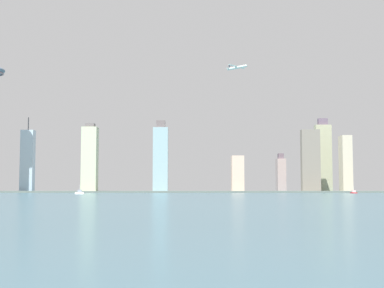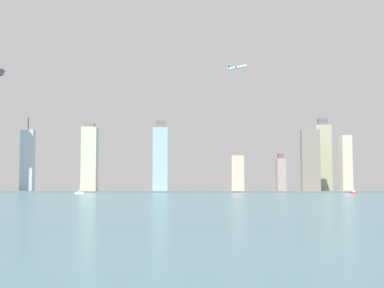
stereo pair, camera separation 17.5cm
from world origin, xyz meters
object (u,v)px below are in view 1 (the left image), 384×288
skyscraper_4 (89,159)px  boat_0 (353,192)px  boat_2 (79,192)px  skyscraper_3 (237,174)px  skyscraper_0 (345,164)px  skyscraper_1 (280,174)px  skyscraper_5 (310,161)px  skyscraper_7 (160,159)px  skyscraper_6 (27,161)px  skyscraper_2 (322,157)px  airplane (237,67)px

skyscraper_4 → boat_0: skyscraper_4 is taller
boat_0 → boat_2: boat_2 is taller
skyscraper_3 → skyscraper_0: bearing=2.3°
skyscraper_3 → boat_2: bearing=-133.4°
skyscraper_1 → skyscraper_5: skyscraper_5 is taller
skyscraper_0 → boat_2: (-366.41, -216.98, -41.98)m
skyscraper_7 → boat_0: size_ratio=6.43×
skyscraper_5 → skyscraper_0: bearing=13.4°
skyscraper_3 → skyscraper_5: size_ratio=0.58×
skyscraper_5 → boat_0: (33.45, -106.49, -46.43)m
skyscraper_5 → skyscraper_6: bearing=172.0°
skyscraper_5 → boat_2: 372.81m
skyscraper_1 → skyscraper_4: (-297.21, -94.04, 20.33)m
skyscraper_2 → skyscraper_3: bearing=-159.7°
skyscraper_2 → skyscraper_3: (-144.43, -53.46, -28.95)m
skyscraper_6 → skyscraper_7: bearing=-13.0°
skyscraper_7 → airplane: (110.44, -106.25, 119.49)m
boat_2 → skyscraper_4: bearing=-85.2°
skyscraper_4 → boat_2: (22.15, -179.43, -47.57)m
skyscraper_2 → skyscraper_4: skyscraper_2 is taller
skyscraper_1 → skyscraper_6: size_ratio=0.52×
skyscraper_4 → skyscraper_5: size_ratio=1.07×
skyscraper_5 → skyscraper_1: bearing=115.9°
skyscraper_5 → skyscraper_3: bearing=176.3°
skyscraper_1 → boat_2: 388.83m
skyscraper_1 → skyscraper_7: (-194.55, -58.09, 23.05)m
skyscraper_6 → airplane: airplane is taller
skyscraper_1 → skyscraper_7: skyscraper_7 is taller
skyscraper_6 → skyscraper_7: size_ratio=1.11×
skyscraper_1 → boat_0: 191.15m
skyscraper_0 → airplane: bearing=-148.4°
skyscraper_4 → airplane: (213.10, -70.29, 122.21)m
airplane → boat_2: bearing=-107.6°
boat_0 → airplane: airplane is taller
skyscraper_4 → skyscraper_5: (331.25, 23.86, -1.60)m
skyscraper_0 → boat_0: 129.68m
skyscraper_3 → skyscraper_2: bearing=20.3°
skyscraper_3 → boat_2: (-198.63, -210.38, -26.11)m
skyscraper_4 → skyscraper_7: skyscraper_7 is taller
skyscraper_4 → skyscraper_6: (-117.75, 86.77, 1.41)m
skyscraper_3 → skyscraper_4: (-220.78, -30.95, 21.46)m
skyscraper_2 → boat_2: (-343.06, -263.84, -55.05)m
skyscraper_6 → skyscraper_3: bearing=-9.4°
skyscraper_6 → boat_2: size_ratio=11.25×
boat_2 → airplane: (190.95, 109.13, 169.77)m
skyscraper_1 → airplane: airplane is taller
skyscraper_0 → skyscraper_7: (-285.91, -1.61, 8.30)m
skyscraper_3 → boat_2: size_ratio=5.12×
skyscraper_3 → skyscraper_5: (110.47, -7.09, 19.86)m
skyscraper_2 → skyscraper_4: size_ratio=1.18×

